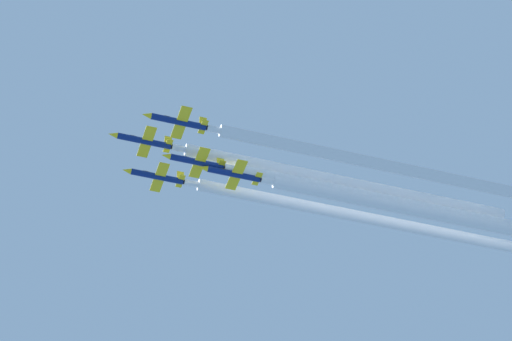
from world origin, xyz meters
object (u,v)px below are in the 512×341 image
(jet_lead, at_px, (142,141))
(jet_slot, at_px, (195,162))
(jet_high_trail, at_px, (232,174))
(jet_left_wingman, at_px, (177,121))
(jet_right_wingman, at_px, (155,176))

(jet_lead, height_order, jet_slot, jet_lead)
(jet_slot, distance_m, jet_high_trail, 7.67)
(jet_lead, xyz_separation_m, jet_left_wingman, (-9.26, -4.77, -1.92))
(jet_left_wingman, xyz_separation_m, jet_high_trail, (8.59, -13.48, -2.59))
(jet_lead, distance_m, jet_right_wingman, 8.95)
(jet_right_wingman, distance_m, jet_slot, 10.31)
(jet_left_wingman, distance_m, jet_slot, 10.57)
(jet_lead, relative_size, jet_right_wingman, 1.00)
(jet_left_wingman, height_order, jet_slot, jet_left_wingman)
(jet_left_wingman, bearing_deg, jet_slot, -34.36)
(jet_lead, relative_size, jet_slot, 1.00)
(jet_lead, bearing_deg, jet_right_wingman, -30.85)
(jet_right_wingman, xyz_separation_m, jet_slot, (-8.12, -6.20, -1.38))
(jet_left_wingman, bearing_deg, jet_lead, 27.24)
(jet_slot, xyz_separation_m, jet_high_trail, (-0.07, -7.56, -1.28))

